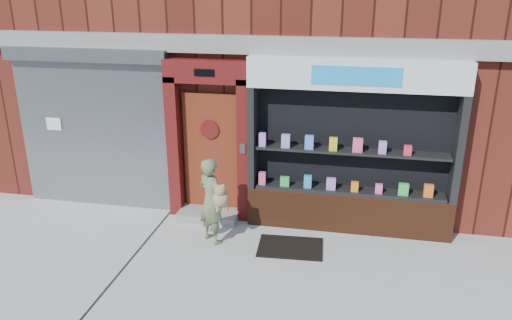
# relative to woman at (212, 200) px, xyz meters

# --- Properties ---
(ground) EXTENTS (80.00, 80.00, 0.00)m
(ground) POSITION_rel_woman_xyz_m (0.44, -0.90, -0.75)
(ground) COLOR #9E9E99
(ground) RESTS_ON ground
(shutter_bay) EXTENTS (3.10, 0.30, 3.04)m
(shutter_bay) POSITION_rel_woman_xyz_m (-2.56, 1.03, 0.97)
(shutter_bay) COLOR gray
(shutter_bay) RESTS_ON ground
(red_door_bay) EXTENTS (1.52, 0.58, 2.90)m
(red_door_bay) POSITION_rel_woman_xyz_m (-0.31, 0.96, 0.71)
(red_door_bay) COLOR #500E0D
(red_door_bay) RESTS_ON ground
(pharmacy_bay) EXTENTS (3.50, 0.41, 3.00)m
(pharmacy_bay) POSITION_rel_woman_xyz_m (2.18, 0.91, 0.62)
(pharmacy_bay) COLOR #512713
(pharmacy_bay) RESTS_ON ground
(woman) EXTENTS (0.65, 0.60, 1.48)m
(woman) POSITION_rel_woman_xyz_m (0.00, 0.00, 0.00)
(woman) COLOR #626E48
(woman) RESTS_ON ground
(doormat) EXTENTS (1.10, 0.80, 0.03)m
(doormat) POSITION_rel_woman_xyz_m (1.31, 0.02, -0.74)
(doormat) COLOR black
(doormat) RESTS_ON ground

